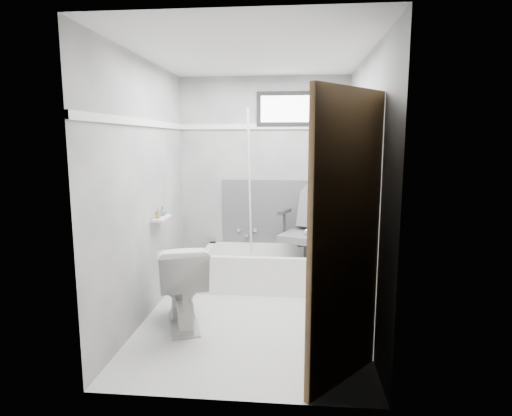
# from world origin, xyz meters

# --- Properties ---
(floor) EXTENTS (2.60, 2.60, 0.00)m
(floor) POSITION_xyz_m (0.00, 0.00, 0.00)
(floor) COLOR white
(floor) RESTS_ON ground
(ceiling) EXTENTS (2.60, 2.60, 0.00)m
(ceiling) POSITION_xyz_m (0.00, 0.00, 2.40)
(ceiling) COLOR silver
(ceiling) RESTS_ON floor
(wall_back) EXTENTS (2.00, 0.02, 2.40)m
(wall_back) POSITION_xyz_m (0.00, 1.30, 1.20)
(wall_back) COLOR slate
(wall_back) RESTS_ON floor
(wall_front) EXTENTS (2.00, 0.02, 2.40)m
(wall_front) POSITION_xyz_m (0.00, -1.30, 1.20)
(wall_front) COLOR slate
(wall_front) RESTS_ON floor
(wall_left) EXTENTS (0.02, 2.60, 2.40)m
(wall_left) POSITION_xyz_m (-1.00, 0.00, 1.20)
(wall_left) COLOR slate
(wall_left) RESTS_ON floor
(wall_right) EXTENTS (0.02, 2.60, 2.40)m
(wall_right) POSITION_xyz_m (1.00, 0.00, 1.20)
(wall_right) COLOR slate
(wall_right) RESTS_ON floor
(bathtub) EXTENTS (1.50, 0.70, 0.42)m
(bathtub) POSITION_xyz_m (0.09, 0.93, 0.21)
(bathtub) COLOR white
(bathtub) RESTS_ON floor
(office_chair) EXTENTS (0.80, 0.80, 1.07)m
(office_chair) POSITION_xyz_m (0.52, 0.97, 0.66)
(office_chair) COLOR slate
(office_chair) RESTS_ON bathtub
(toilet) EXTENTS (0.67, 0.87, 0.76)m
(toilet) POSITION_xyz_m (-0.62, -0.20, 0.38)
(toilet) COLOR white
(toilet) RESTS_ON floor
(door) EXTENTS (0.78, 0.78, 2.00)m
(door) POSITION_xyz_m (0.98, -1.28, 1.00)
(door) COLOR #50391E
(door) RESTS_ON floor
(window) EXTENTS (0.66, 0.04, 0.40)m
(window) POSITION_xyz_m (0.25, 1.29, 2.02)
(window) COLOR black
(window) RESTS_ON wall_back
(backerboard) EXTENTS (1.50, 0.02, 0.78)m
(backerboard) POSITION_xyz_m (0.25, 1.29, 0.80)
(backerboard) COLOR #4C4C4F
(backerboard) RESTS_ON wall_back
(trim_back) EXTENTS (2.00, 0.02, 0.06)m
(trim_back) POSITION_xyz_m (0.00, 1.29, 1.82)
(trim_back) COLOR white
(trim_back) RESTS_ON wall_back
(trim_left) EXTENTS (0.02, 2.60, 0.06)m
(trim_left) POSITION_xyz_m (-0.99, 0.00, 1.82)
(trim_left) COLOR white
(trim_left) RESTS_ON wall_left
(pole) EXTENTS (0.02, 0.40, 1.92)m
(pole) POSITION_xyz_m (-0.14, 1.06, 1.05)
(pole) COLOR white
(pole) RESTS_ON bathtub
(shelf) EXTENTS (0.10, 0.32, 0.02)m
(shelf) POSITION_xyz_m (-0.93, 0.25, 0.90)
(shelf) COLOR white
(shelf) RESTS_ON wall_left
(soap_bottle_a) EXTENTS (0.05, 0.05, 0.10)m
(soap_bottle_a) POSITION_xyz_m (-0.94, 0.17, 0.97)
(soap_bottle_a) COLOR #A08250
(soap_bottle_a) RESTS_ON shelf
(soap_bottle_b) EXTENTS (0.10, 0.10, 0.10)m
(soap_bottle_b) POSITION_xyz_m (-0.94, 0.31, 0.96)
(soap_bottle_b) COLOR slate
(soap_bottle_b) RESTS_ON shelf
(faucet) EXTENTS (0.26, 0.10, 0.16)m
(faucet) POSITION_xyz_m (-0.20, 1.27, 0.55)
(faucet) COLOR silver
(faucet) RESTS_ON wall_back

